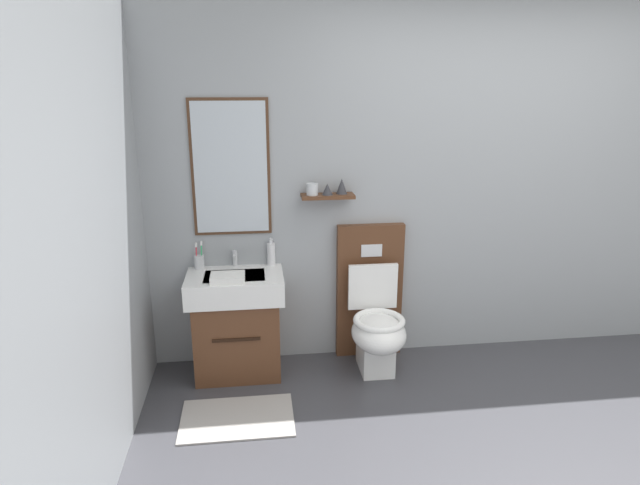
{
  "coord_description": "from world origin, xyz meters",
  "views": [
    {
      "loc": [
        -1.65,
        -1.98,
        1.97
      ],
      "look_at": [
        -1.24,
        1.29,
        0.98
      ],
      "focal_mm": 30.32,
      "sensor_mm": 36.0,
      "label": 1
    }
  ],
  "objects_px": {
    "soap_dispenser": "(271,254)",
    "toothbrush_cup": "(199,261)",
    "toilet": "(374,316)",
    "folded_hand_towel": "(228,278)",
    "vanity_sink_left": "(237,321)"
  },
  "relations": [
    {
      "from": "soap_dispenser",
      "to": "toothbrush_cup",
      "type": "bearing_deg",
      "value": -178.84
    },
    {
      "from": "toilet",
      "to": "folded_hand_towel",
      "type": "distance_m",
      "value": 1.07
    },
    {
      "from": "toilet",
      "to": "soap_dispenser",
      "type": "distance_m",
      "value": 0.85
    },
    {
      "from": "toothbrush_cup",
      "to": "folded_hand_towel",
      "type": "distance_m",
      "value": 0.34
    },
    {
      "from": "soap_dispenser",
      "to": "toilet",
      "type": "bearing_deg",
      "value": -13.6
    },
    {
      "from": "vanity_sink_left",
      "to": "toothbrush_cup",
      "type": "xyz_separation_m",
      "value": [
        -0.24,
        0.14,
        0.4
      ]
    },
    {
      "from": "folded_hand_towel",
      "to": "vanity_sink_left",
      "type": "bearing_deg",
      "value": 72.08
    },
    {
      "from": "toilet",
      "to": "soap_dispenser",
      "type": "height_order",
      "value": "toilet"
    },
    {
      "from": "vanity_sink_left",
      "to": "folded_hand_towel",
      "type": "bearing_deg",
      "value": -107.92
    },
    {
      "from": "vanity_sink_left",
      "to": "toilet",
      "type": "relative_size",
      "value": 0.73
    },
    {
      "from": "vanity_sink_left",
      "to": "soap_dispenser",
      "type": "bearing_deg",
      "value": 31.5
    },
    {
      "from": "vanity_sink_left",
      "to": "soap_dispenser",
      "type": "relative_size",
      "value": 3.72
    },
    {
      "from": "soap_dispenser",
      "to": "folded_hand_towel",
      "type": "distance_m",
      "value": 0.41
    },
    {
      "from": "toilet",
      "to": "toothbrush_cup",
      "type": "bearing_deg",
      "value": 172.37
    },
    {
      "from": "vanity_sink_left",
      "to": "toilet",
      "type": "distance_m",
      "value": 0.96
    }
  ]
}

